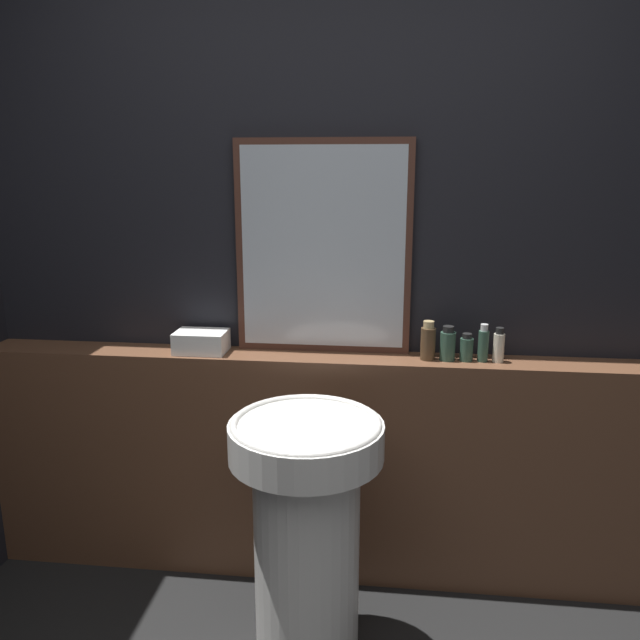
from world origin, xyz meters
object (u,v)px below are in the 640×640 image
Objects in this scene: towel_stack at (201,342)px; body_wash_bottle at (483,344)px; pedestal_sink at (307,527)px; shampoo_bottle at (428,342)px; conditioner_bottle at (448,345)px; mirror at (323,248)px; lotion_bottle at (466,348)px; hand_soap_bottle at (499,346)px.

body_wash_bottle is at bearing 0.00° from towel_stack.
body_wash_bottle is at bearing 38.49° from pedestal_sink.
conditioner_bottle is (0.07, 0.00, -0.01)m from shampoo_bottle.
conditioner_bottle is (0.46, 0.47, 0.49)m from pedestal_sink.
towel_stack is 1.51× the size of conditioner_bottle.
body_wash_bottle is (0.59, -0.07, -0.33)m from mirror.
towel_stack is at bearing 180.00° from lotion_bottle.
mirror is at bearing 171.32° from conditioner_bottle.
pedestal_sink is at bearing -44.90° from towel_stack.
lotion_bottle is (0.14, 0.00, -0.02)m from shampoo_bottle.
hand_soap_bottle reaches higher than lotion_bottle.
conditioner_bottle is 1.00× the size of hand_soap_bottle.
body_wash_bottle is 1.09× the size of hand_soap_bottle.
lotion_bottle is at bearing -0.00° from conditioner_bottle.
towel_stack is at bearing -180.00° from body_wash_bottle.
body_wash_bottle is at bearing 180.00° from hand_soap_bottle.
pedestal_sink is 6.08× the size of body_wash_bottle.
body_wash_bottle is 0.06m from hand_soap_bottle.
hand_soap_bottle is at bearing 36.01° from pedestal_sink.
mirror is at bearing 172.41° from lotion_bottle.
mirror is 6.19× the size of hand_soap_bottle.
pedestal_sink is 5.83× the size of shampoo_bottle.
conditioner_bottle reaches higher than lotion_bottle.
conditioner_bottle is (0.47, -0.07, -0.34)m from mirror.
conditioner_bottle is 0.07m from lotion_bottle.
shampoo_bottle is 1.13× the size of hand_soap_bottle.
shampoo_bottle is (0.40, -0.07, -0.33)m from mirror.
pedestal_sink is 0.81m from towel_stack.
mirror is at bearing 8.79° from towel_stack.
body_wash_bottle reaches higher than pedestal_sink.
pedestal_sink is 0.93m from hand_soap_bottle.
shampoo_bottle is at bearing -180.00° from conditioner_bottle.
mirror reaches higher than conditioner_bottle.
towel_stack is 1.06m from body_wash_bottle.
shampoo_bottle is 0.14m from lotion_bottle.
towel_stack is 1.39× the size of body_wash_bottle.
towel_stack is 1.00m from lotion_bottle.
conditioner_bottle is 0.18m from hand_soap_bottle.
mirror is 7.71× the size of lotion_bottle.
shampoo_bottle reaches higher than towel_stack.
hand_soap_bottle is (0.64, 0.47, 0.49)m from pedestal_sink.
shampoo_bottle is (0.86, -0.00, 0.03)m from towel_stack.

